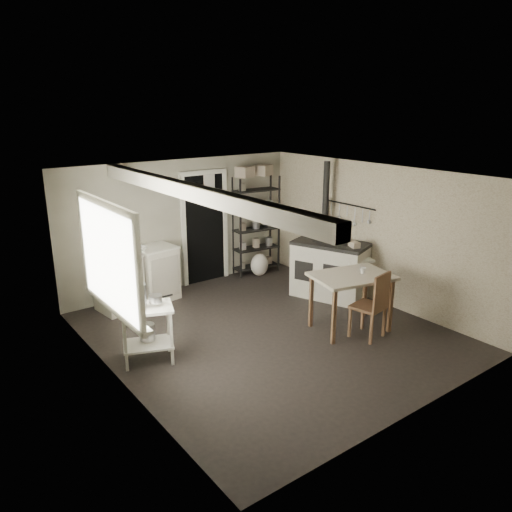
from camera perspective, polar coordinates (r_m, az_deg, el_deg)
floor at (r=7.40m, az=1.41°, el=-8.73°), size 5.00×5.00×0.00m
ceiling at (r=6.72m, az=1.55°, el=9.22°), size 5.00×5.00×0.00m
wall_back at (r=9.00m, az=-8.43°, el=3.59°), size 4.50×0.02×2.30m
wall_front at (r=5.36m, az=18.34°, el=-6.52°), size 4.50×0.02×2.30m
wall_left at (r=5.92m, az=-15.94°, el=-4.04°), size 0.02×5.00×2.30m
wall_right at (r=8.50m, az=13.49°, el=2.51°), size 0.02×5.00×2.30m
window at (r=6.00m, az=-16.64°, el=-0.29°), size 0.12×1.76×1.28m
doorway at (r=9.22m, az=-5.85°, el=3.06°), size 0.96×0.10×2.08m
ceiling_beam at (r=6.08m, az=-7.45°, el=7.29°), size 0.18×5.00×0.18m
wallpaper_panel at (r=8.49m, az=13.45°, el=2.50°), size 0.01×5.00×2.30m
utensil_rail at (r=8.76m, az=10.41°, el=5.80°), size 0.06×1.20×0.44m
prep_table at (r=6.62m, az=-12.30°, el=-8.54°), size 0.79×0.68×0.76m
stockpot at (r=6.39m, az=-13.52°, el=-4.32°), size 0.33×0.33×0.27m
saucepan at (r=6.45m, az=-11.43°, el=-4.81°), size 0.18×0.18×0.10m
bucket at (r=6.67m, az=-12.34°, el=-8.47°), size 0.25×0.25×0.22m
base_cabinets at (r=8.47m, az=-13.39°, el=-2.42°), size 1.47×0.77×0.92m
mixing_bowl at (r=8.33m, az=-13.13°, el=0.86°), size 0.35×0.35×0.07m
counter_cup at (r=8.15m, az=-15.48°, el=0.39°), size 0.14×0.14×0.09m
shelf_rack at (r=9.67m, az=0.00°, el=3.49°), size 0.93×0.44×1.90m
shelf_jar at (r=9.36m, az=-1.62°, el=5.64°), size 0.10×0.10×0.19m
storage_box_a at (r=9.37m, az=-1.30°, el=9.65°), size 0.35×0.33×0.20m
storage_box_b at (r=9.65m, az=0.78°, el=9.74°), size 0.39×0.38×0.20m
stove at (r=8.66m, az=8.43°, el=-1.84°), size 1.08×1.40×0.97m
stovepipe at (r=8.83m, az=7.96°, el=6.28°), size 0.12×0.12×1.30m
side_ledge at (r=8.43m, az=11.44°, el=-2.60°), size 0.56×0.40×0.77m
oats_box at (r=8.26m, az=11.16°, el=1.23°), size 0.18×0.23×0.30m
work_table at (r=7.48m, az=10.72°, el=-5.53°), size 1.26×1.01×0.85m
table_cup at (r=7.43m, az=12.05°, el=-2.29°), size 0.12×0.12×0.09m
chair at (r=7.26m, az=12.69°, el=-5.50°), size 0.48×0.50×0.99m
flour_sack at (r=9.66m, az=0.39°, el=-0.89°), size 0.41×0.37×0.44m
floor_crock at (r=8.28m, az=12.61°, el=-5.67°), size 0.14×0.14×0.13m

